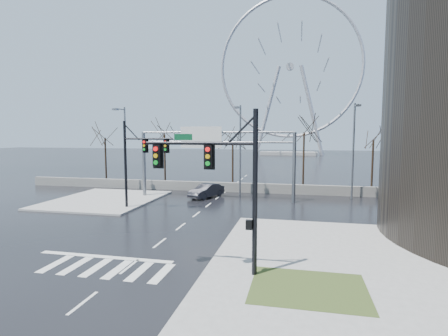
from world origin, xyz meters
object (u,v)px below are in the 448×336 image
(signal_mast_near, at_px, (226,176))
(signal_mast_far, at_px, (137,156))
(sign_gantry, at_px, (212,150))
(ferris_wheel, at_px, (290,73))
(car, at_px, (206,191))

(signal_mast_near, bearing_deg, signal_mast_far, 130.26)
(sign_gantry, distance_m, ferris_wheel, 82.91)
(signal_mast_near, distance_m, car, 21.21)
(sign_gantry, bearing_deg, ferris_wheel, 86.16)
(signal_mast_near, xyz_separation_m, car, (-6.35, 19.81, -4.13))
(ferris_wheel, bearing_deg, signal_mast_near, -89.92)
(signal_mast_far, distance_m, sign_gantry, 8.14)
(signal_mast_near, bearing_deg, sign_gantry, 106.19)
(ferris_wheel, height_order, car, ferris_wheel)
(car, bearing_deg, sign_gantry, -20.60)
(signal_mast_near, height_order, sign_gantry, signal_mast_near)
(sign_gantry, xyz_separation_m, car, (-0.83, 0.82, -4.43))
(sign_gantry, bearing_deg, signal_mast_far, -132.47)
(signal_mast_far, xyz_separation_m, car, (4.66, 6.82, -4.09))
(signal_mast_far, xyz_separation_m, sign_gantry, (5.49, 6.00, 0.35))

